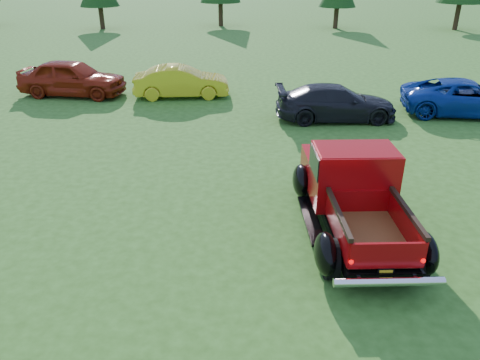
{
  "coord_description": "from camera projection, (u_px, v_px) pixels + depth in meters",
  "views": [
    {
      "loc": [
        -0.02,
        -8.2,
        5.18
      ],
      "look_at": [
        -0.33,
        0.2,
        1.12
      ],
      "focal_mm": 35.0,
      "sensor_mm": 36.0,
      "label": 1
    }
  ],
  "objects": [
    {
      "name": "show_car_blue",
      "position": [
        466.0,
        97.0,
        16.56
      ],
      "size": [
        4.6,
        2.46,
        1.23
      ],
      "primitive_type": "imported",
      "rotation": [
        0.0,
        0.0,
        1.47
      ],
      "color": "navy",
      "rests_on": "ground"
    },
    {
      "name": "ground",
      "position": [
        256.0,
        233.0,
        9.63
      ],
      "size": [
        120.0,
        120.0,
        0.0
      ],
      "primitive_type": "plane",
      "color": "#2B5117",
      "rests_on": "ground"
    },
    {
      "name": "pickup_truck",
      "position": [
        352.0,
        189.0,
        9.67
      ],
      "size": [
        2.41,
        4.71,
        1.71
      ],
      "rotation": [
        0.0,
        0.0,
        0.06
      ],
      "color": "black",
      "rests_on": "ground"
    },
    {
      "name": "show_car_yellow",
      "position": [
        181.0,
        82.0,
        18.61
      ],
      "size": [
        3.86,
        1.71,
        1.23
      ],
      "primitive_type": "imported",
      "rotation": [
        0.0,
        0.0,
        1.68
      ],
      "color": "gold",
      "rests_on": "ground"
    },
    {
      "name": "show_car_red",
      "position": [
        72.0,
        78.0,
        18.78
      ],
      "size": [
        4.38,
        2.17,
        1.44
      ],
      "primitive_type": "imported",
      "rotation": [
        0.0,
        0.0,
        1.46
      ],
      "color": "maroon",
      "rests_on": "ground"
    },
    {
      "name": "show_car_grey",
      "position": [
        336.0,
        103.0,
        16.04
      ],
      "size": [
        4.22,
        1.96,
        1.19
      ],
      "primitive_type": "imported",
      "rotation": [
        0.0,
        0.0,
        1.64
      ],
      "color": "black",
      "rests_on": "ground"
    }
  ]
}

